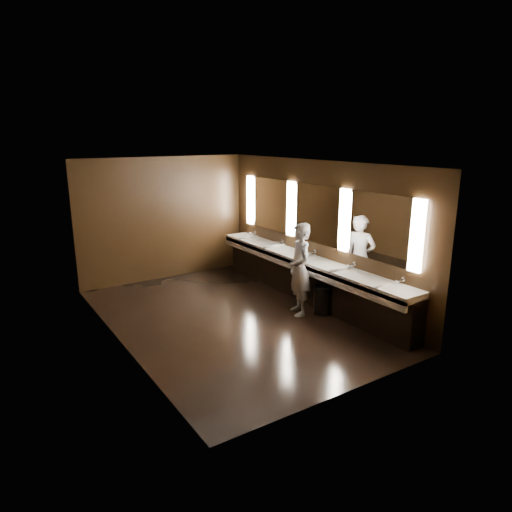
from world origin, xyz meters
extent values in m
plane|color=black|center=(0.00, 0.00, 0.00)|extent=(6.00, 6.00, 0.00)
cube|color=#2D2D2B|center=(0.00, 0.00, 2.80)|extent=(4.00, 6.00, 0.02)
cube|color=black|center=(0.00, 3.00, 1.40)|extent=(4.00, 0.02, 2.80)
cube|color=black|center=(0.00, -3.00, 1.40)|extent=(4.00, 0.02, 2.80)
cube|color=black|center=(-2.00, 0.00, 1.40)|extent=(0.02, 6.00, 2.80)
cube|color=black|center=(2.00, 0.00, 1.40)|extent=(0.02, 6.00, 2.80)
cube|color=black|center=(1.82, 0.00, 0.40)|extent=(0.36, 5.40, 0.81)
cube|color=silver|center=(1.73, 0.00, 0.85)|extent=(0.55, 5.40, 0.12)
cube|color=silver|center=(1.48, 0.00, 0.77)|extent=(0.06, 5.40, 0.18)
cylinder|color=silver|center=(1.91, -2.20, 0.99)|extent=(0.18, 0.04, 0.04)
cylinder|color=silver|center=(1.91, -1.10, 0.99)|extent=(0.18, 0.04, 0.04)
cylinder|color=silver|center=(1.91, 0.00, 0.99)|extent=(0.18, 0.04, 0.04)
cylinder|color=silver|center=(1.91, 1.10, 0.99)|extent=(0.18, 0.04, 0.04)
cylinder|color=silver|center=(1.91, 2.20, 0.99)|extent=(0.18, 0.04, 0.04)
cube|color=white|center=(1.97, -2.40, 1.75)|extent=(0.06, 0.22, 1.15)
cube|color=white|center=(1.99, -1.60, 1.75)|extent=(0.03, 1.32, 1.15)
cube|color=white|center=(1.97, -0.80, 1.75)|extent=(0.06, 0.23, 1.15)
cube|color=white|center=(1.99, 0.00, 1.75)|extent=(0.03, 1.32, 1.15)
cube|color=white|center=(1.97, 0.80, 1.75)|extent=(0.06, 0.23, 1.15)
cube|color=white|center=(1.99, 1.60, 1.75)|extent=(0.03, 1.32, 1.15)
cube|color=white|center=(1.97, 2.40, 1.75)|extent=(0.06, 0.22, 1.15)
imported|color=#849BC5|center=(1.19, -0.50, 0.87)|extent=(0.60, 0.73, 1.73)
cylinder|color=black|center=(1.58, -0.74, 0.27)|extent=(0.37, 0.37, 0.53)
camera|label=1|loc=(-3.89, -6.80, 3.26)|focal=32.00mm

